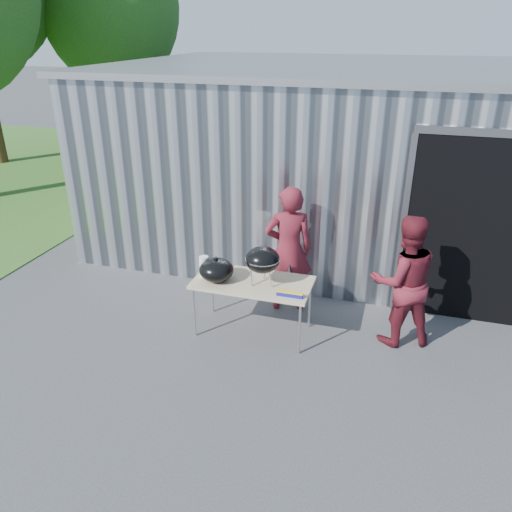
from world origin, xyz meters
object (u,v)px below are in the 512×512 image
(folding_table, at_px, (253,284))
(person_bystander, at_px, (403,281))
(person_cook, at_px, (289,250))
(kettle_grill, at_px, (263,254))

(folding_table, bearing_deg, person_bystander, 10.71)
(person_cook, distance_m, person_bystander, 1.60)
(folding_table, distance_m, kettle_grill, 0.48)
(kettle_grill, relative_size, person_cook, 0.52)
(kettle_grill, distance_m, person_cook, 0.84)
(folding_table, xyz_separation_m, person_cook, (0.28, 0.75, 0.19))
(person_cook, relative_size, person_bystander, 1.06)
(folding_table, relative_size, kettle_grill, 1.60)
(folding_table, bearing_deg, kettle_grill, -13.95)
(kettle_grill, distance_m, person_bystander, 1.76)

